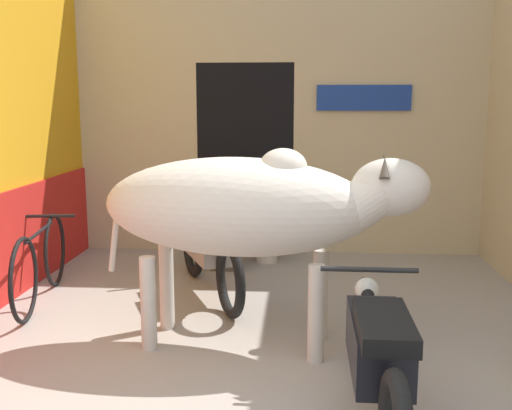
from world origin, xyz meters
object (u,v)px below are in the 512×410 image
object	(u,v)px
bicycle	(41,262)
plastic_stool	(267,242)
motorcycle_far	(209,249)
cow	(249,207)
shopkeeper_seated	(226,212)
motorcycle_near	(378,354)

from	to	relation	value
bicycle	plastic_stool	size ratio (longest dim) A/B	3.97
bicycle	motorcycle_far	bearing A→B (deg)	12.19
bicycle	cow	bearing A→B (deg)	-22.93
motorcycle_far	shopkeeper_seated	bearing A→B (deg)	87.76
motorcycle_near	shopkeeper_seated	world-z (taller)	shopkeeper_seated
motorcycle_near	bicycle	world-z (taller)	motorcycle_near
motorcycle_near	motorcycle_far	world-z (taller)	motorcycle_near
motorcycle_near	plastic_stool	world-z (taller)	motorcycle_near
shopkeeper_seated	bicycle	bearing A→B (deg)	-140.05
motorcycle_near	plastic_stool	size ratio (longest dim) A/B	4.74
motorcycle_near	motorcycle_far	size ratio (longest dim) A/B	1.14
motorcycle_near	bicycle	xyz separation A→B (m)	(-2.64, 1.87, -0.07)
motorcycle_near	plastic_stool	distance (m)	3.41
cow	plastic_stool	size ratio (longest dim) A/B	5.55
motorcycle_near	shopkeeper_seated	bearing A→B (deg)	110.95
cow	motorcycle_near	size ratio (longest dim) A/B	1.17
plastic_stool	bicycle	bearing A→B (deg)	-142.37
motorcycle_far	bicycle	world-z (taller)	motorcycle_far
cow	motorcycle_far	bearing A→B (deg)	112.43
cow	shopkeeper_seated	size ratio (longest dim) A/B	2.04
cow	motorcycle_near	distance (m)	1.44
motorcycle_near	shopkeeper_seated	distance (m)	3.31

